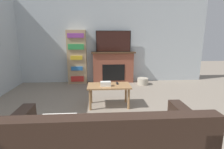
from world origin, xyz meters
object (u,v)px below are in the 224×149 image
object	(u,v)px
fireplace	(113,67)
bookshelf	(77,57)
couch	(104,148)
coffee_table	(109,88)
tv	(113,41)
storage_basket	(143,81)

from	to	relation	value
fireplace	bookshelf	distance (m)	1.22
couch	coffee_table	size ratio (longest dim) A/B	2.29
tv	couch	xyz separation A→B (m)	(-0.40, -3.89, -1.06)
couch	storage_basket	distance (m)	3.78
fireplace	storage_basket	bearing A→B (deg)	-21.71
couch	coffee_table	bearing A→B (deg)	85.40
couch	coffee_table	xyz separation A→B (m)	(0.15, 1.90, 0.12)
storage_basket	fireplace	bearing A→B (deg)	158.29
bookshelf	storage_basket	distance (m)	2.23
couch	storage_basket	size ratio (longest dim) A/B	6.31
bookshelf	storage_basket	xyz separation A→B (m)	(2.08, -0.34, -0.75)
fireplace	coffee_table	bearing A→B (deg)	-97.02
bookshelf	storage_basket	world-z (taller)	bookshelf
storage_basket	bookshelf	bearing A→B (deg)	170.71
tv	coffee_table	distance (m)	2.21
fireplace	couch	distance (m)	3.93
bookshelf	tv	bearing A→B (deg)	0.11
coffee_table	storage_basket	distance (m)	2.04
tv	storage_basket	size ratio (longest dim) A/B	3.30
fireplace	coffee_table	distance (m)	2.03
tv	coffee_table	size ratio (longest dim) A/B	1.20
coffee_table	storage_basket	size ratio (longest dim) A/B	2.76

